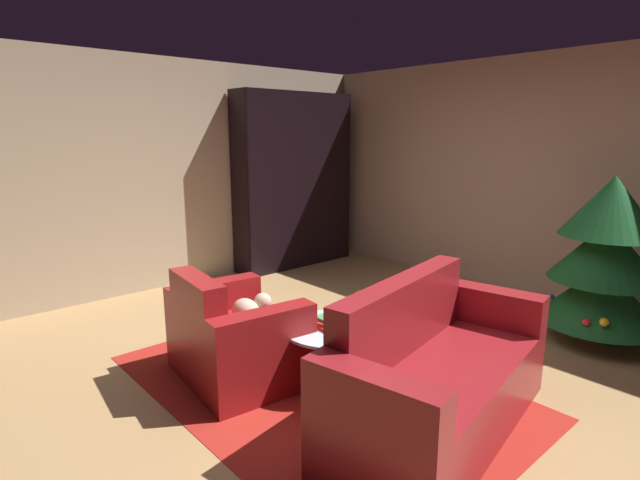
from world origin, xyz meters
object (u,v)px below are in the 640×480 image
bookshelf_unit (300,183)px  armchair_red (234,339)px  bottle_on_table (358,316)px  couch_red (436,379)px  book_stack_on_table (328,323)px  decorated_tree (606,258)px  coffee_table (332,332)px

bookshelf_unit → armchair_red: (2.20, -2.45, -0.81)m
bottle_on_table → couch_red: bearing=1.3°
book_stack_on_table → bottle_on_table: bottle_on_table is taller
bottle_on_table → decorated_tree: (0.81, 2.14, 0.20)m
armchair_red → coffee_table: bearing=41.6°
couch_red → decorated_tree: decorated_tree is taller
armchair_red → bottle_on_table: bearing=37.9°
armchair_red → couch_red: (1.35, 0.57, 0.02)m
couch_red → coffee_table: (-0.81, -0.09, 0.07)m
armchair_red → book_stack_on_table: (0.52, 0.45, 0.16)m
bottle_on_table → decorated_tree: size_ratio=0.20×
bottle_on_table → decorated_tree: bearing=69.3°
armchair_red → bottle_on_table: (0.71, 0.55, 0.24)m
bookshelf_unit → decorated_tree: bearing=3.8°
book_stack_on_table → couch_red: bearing=8.3°
bookshelf_unit → bottle_on_table: size_ratio=7.85×
armchair_red → couch_red: bearing=22.8°
armchair_red → book_stack_on_table: 0.71m
book_stack_on_table → coffee_table: bearing=62.0°
bookshelf_unit → book_stack_on_table: bookshelf_unit is taller
couch_red → bottle_on_table: (-0.64, -0.01, 0.23)m
book_stack_on_table → decorated_tree: decorated_tree is taller
couch_red → coffee_table: couch_red is taller
bottle_on_table → decorated_tree: 2.30m
bookshelf_unit → coffee_table: bookshelf_unit is taller
couch_red → bottle_on_table: bearing=-178.7°
bottle_on_table → bookshelf_unit: bearing=147.0°
decorated_tree → armchair_red: bearing=-119.4°
couch_red → book_stack_on_table: 0.85m
bookshelf_unit → armchair_red: bearing=-48.0°
coffee_table → book_stack_on_table: size_ratio=3.15×
bottle_on_table → armchair_red: bearing=-142.1°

